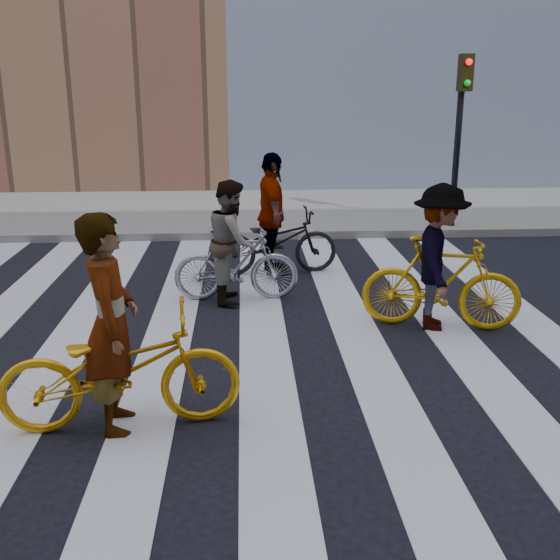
{
  "coord_description": "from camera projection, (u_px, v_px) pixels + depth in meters",
  "views": [
    {
      "loc": [
        0.34,
        -6.94,
        2.82
      ],
      "look_at": [
        0.75,
        0.3,
        0.63
      ],
      "focal_mm": 42.0,
      "sensor_mm": 36.0,
      "label": 1
    }
  ],
  "objects": [
    {
      "name": "rider_left",
      "position": [
        111.0,
        324.0,
        5.35
      ],
      "size": [
        0.52,
        0.72,
        1.86
      ],
      "primitive_type": "imported",
      "rotation": [
        0.0,
        0.0,
        1.68
      ],
      "color": "slate",
      "rests_on": "ground"
    },
    {
      "name": "rider_rear",
      "position": [
        272.0,
        214.0,
        9.85
      ],
      "size": [
        0.57,
        1.13,
        1.85
      ],
      "primitive_type": "imported",
      "rotation": [
        0.0,
        0.0,
        1.68
      ],
      "color": "slate",
      "rests_on": "ground"
    },
    {
      "name": "sidewalk_far",
      "position": [
        228.0,
        211.0,
        14.58
      ],
      "size": [
        100.0,
        5.0,
        0.15
      ],
      "primitive_type": "cube",
      "color": "gray",
      "rests_on": "ground"
    },
    {
      "name": "ground",
      "position": [
        215.0,
        342.0,
        7.43
      ],
      "size": [
        100.0,
        100.0,
        0.0
      ],
      "primitive_type": "plane",
      "color": "black",
      "rests_on": "ground"
    },
    {
      "name": "bike_silver_mid",
      "position": [
        236.0,
        264.0,
        8.74
      ],
      "size": [
        1.66,
        0.47,
        1.0
      ],
      "primitive_type": "imported",
      "rotation": [
        0.0,
        0.0,
        1.57
      ],
      "color": "#A2A4AC",
      "rests_on": "ground"
    },
    {
      "name": "bike_dark_rear",
      "position": [
        275.0,
        242.0,
        9.98
      ],
      "size": [
        1.97,
        0.87,
        1.0
      ],
      "primitive_type": "imported",
      "rotation": [
        0.0,
        0.0,
        1.68
      ],
      "color": "black",
      "rests_on": "ground"
    },
    {
      "name": "bike_yellow_left",
      "position": [
        120.0,
        370.0,
        5.47
      ],
      "size": [
        2.06,
        0.91,
        1.05
      ],
      "primitive_type": "imported",
      "rotation": [
        0.0,
        0.0,
        1.68
      ],
      "color": "#EBA00D",
      "rests_on": "ground"
    },
    {
      "name": "traffic_signal",
      "position": [
        461.0,
        113.0,
        12.1
      ],
      "size": [
        0.22,
        0.42,
        3.33
      ],
      "color": "black",
      "rests_on": "ground"
    },
    {
      "name": "zebra_crosswalk",
      "position": [
        215.0,
        342.0,
        7.43
      ],
      "size": [
        8.25,
        10.0,
        0.01
      ],
      "color": "silver",
      "rests_on": "ground"
    },
    {
      "name": "rider_right",
      "position": [
        439.0,
        258.0,
        7.63
      ],
      "size": [
        0.9,
        1.24,
        1.73
      ],
      "primitive_type": "imported",
      "rotation": [
        0.0,
        0.0,
        1.32
      ],
      "color": "slate",
      "rests_on": "ground"
    },
    {
      "name": "rider_mid",
      "position": [
        232.0,
        241.0,
        8.65
      ],
      "size": [
        0.62,
        0.79,
        1.63
      ],
      "primitive_type": "imported",
      "rotation": [
        0.0,
        0.0,
        1.57
      ],
      "color": "slate",
      "rests_on": "ground"
    },
    {
      "name": "bike_yellow_right",
      "position": [
        441.0,
        283.0,
        7.72
      ],
      "size": [
        1.93,
        0.97,
        1.11
      ],
      "primitive_type": "imported",
      "rotation": [
        0.0,
        0.0,
        1.32
      ],
      "color": "#DE9E0C",
      "rests_on": "ground"
    }
  ]
}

